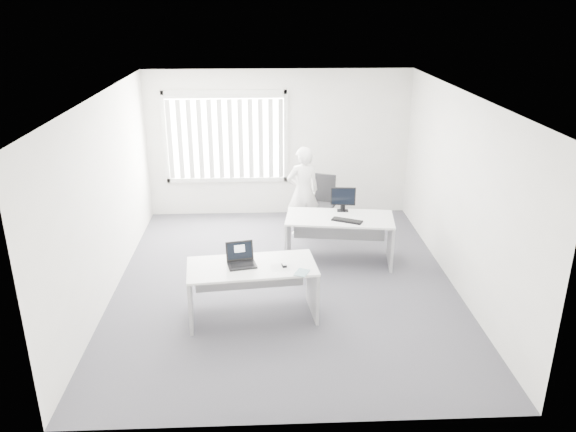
{
  "coord_description": "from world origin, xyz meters",
  "views": [
    {
      "loc": [
        -0.3,
        -7.49,
        3.97
      ],
      "look_at": [
        0.05,
        0.15,
        1.02
      ],
      "focal_mm": 35.0,
      "sensor_mm": 36.0,
      "label": 1
    }
  ],
  "objects_px": {
    "desk_far": "(339,230)",
    "laptop": "(242,256)",
    "person": "(303,192)",
    "desk_near": "(252,280)",
    "office_chair": "(322,212)",
    "monitor": "(343,199)"
  },
  "relations": [
    {
      "from": "person",
      "to": "monitor",
      "type": "distance_m",
      "value": 1.07
    },
    {
      "from": "office_chair",
      "to": "desk_far",
      "type": "bearing_deg",
      "value": -63.64
    },
    {
      "from": "person",
      "to": "office_chair",
      "type": "bearing_deg",
      "value": -156.33
    },
    {
      "from": "desk_far",
      "to": "laptop",
      "type": "relative_size",
      "value": 4.93
    },
    {
      "from": "desk_near",
      "to": "desk_far",
      "type": "distance_m",
      "value": 2.14
    },
    {
      "from": "desk_near",
      "to": "person",
      "type": "relative_size",
      "value": 1.07
    },
    {
      "from": "office_chair",
      "to": "desk_near",
      "type": "bearing_deg",
      "value": -90.21
    },
    {
      "from": "person",
      "to": "laptop",
      "type": "height_order",
      "value": "person"
    },
    {
      "from": "desk_far",
      "to": "person",
      "type": "xyz_separation_m",
      "value": [
        -0.5,
        1.16,
        0.26
      ]
    },
    {
      "from": "desk_far",
      "to": "laptop",
      "type": "xyz_separation_m",
      "value": [
        -1.49,
        -1.66,
        0.35
      ]
    },
    {
      "from": "desk_near",
      "to": "monitor",
      "type": "bearing_deg",
      "value": 46.94
    },
    {
      "from": "laptop",
      "to": "monitor",
      "type": "relative_size",
      "value": 0.9
    },
    {
      "from": "desk_near",
      "to": "office_chair",
      "type": "distance_m",
      "value": 3.36
    },
    {
      "from": "desk_near",
      "to": "laptop",
      "type": "distance_m",
      "value": 0.37
    },
    {
      "from": "person",
      "to": "desk_near",
      "type": "bearing_deg",
      "value": 57.29
    },
    {
      "from": "office_chair",
      "to": "laptop",
      "type": "relative_size",
      "value": 2.74
    },
    {
      "from": "desk_near",
      "to": "desk_far",
      "type": "xyz_separation_m",
      "value": [
        1.36,
        1.65,
        0.01
      ]
    },
    {
      "from": "desk_near",
      "to": "desk_far",
      "type": "bearing_deg",
      "value": 44.32
    },
    {
      "from": "desk_near",
      "to": "office_chair",
      "type": "xyz_separation_m",
      "value": [
        1.24,
        3.11,
        -0.24
      ]
    },
    {
      "from": "office_chair",
      "to": "monitor",
      "type": "bearing_deg",
      "value": -58.55
    },
    {
      "from": "desk_near",
      "to": "person",
      "type": "xyz_separation_m",
      "value": [
        0.86,
        2.8,
        0.26
      ]
    },
    {
      "from": "monitor",
      "to": "person",
      "type": "bearing_deg",
      "value": 129.56
    }
  ]
}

